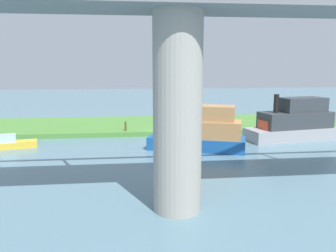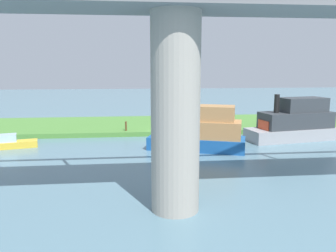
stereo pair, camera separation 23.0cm
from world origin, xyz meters
name	(u,v)px [view 2 (the right image)]	position (x,y,z in m)	size (l,w,h in m)	color
ground_plane	(169,136)	(0.00, 0.00, 0.00)	(160.00, 160.00, 0.00)	slate
grassy_bank	(164,125)	(0.00, -6.00, 0.25)	(80.00, 12.00, 0.50)	#4C8438
bridge_pylon	(175,115)	(1.70, 19.12, 5.08)	(2.49, 2.49, 10.16)	#9E998E
person_on_bank	(179,121)	(-1.57, -2.81, 1.20)	(0.51, 0.51, 1.39)	#2D334C
mooring_post	(126,126)	(4.62, -0.96, 1.02)	(0.20, 0.20, 1.04)	brown
motorboat_red	(200,132)	(-2.18, 6.32, 1.64)	(9.16, 5.55, 4.44)	#195199
skiff_small	(294,123)	(-12.66, 3.15, 1.76)	(9.69, 4.69, 4.75)	#99999E
pontoon_yellow	(13,143)	(14.98, 3.84, 0.47)	(4.16, 2.36, 1.31)	gold
marker_buoy	(177,167)	(0.69, 12.31, 0.25)	(0.50, 0.50, 0.50)	orange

